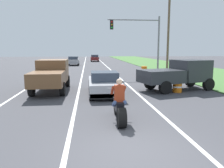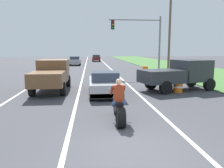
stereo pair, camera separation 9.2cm
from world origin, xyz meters
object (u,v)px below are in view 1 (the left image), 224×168
(construction_barrel_far, at_px, (144,71))
(distant_car_further_ahead, at_px, (95,58))
(pickup_truck_left_lane_brown, at_px, (51,74))
(distant_car_far_ahead, at_px, (74,61))
(traffic_light_mast_near, at_px, (143,36))
(construction_barrel_nearest, at_px, (177,84))
(sports_car_silver, at_px, (104,84))
(pickup_truck_right_shoulder_dark_grey, at_px, (179,73))
(motorcycle_with_rider, at_px, (119,106))
(construction_barrel_mid, at_px, (162,78))

(construction_barrel_far, xyz_separation_m, distant_car_further_ahead, (-4.06, 28.51, 0.27))
(pickup_truck_left_lane_brown, relative_size, distant_car_far_ahead, 1.20)
(traffic_light_mast_near, bearing_deg, construction_barrel_nearest, -90.18)
(traffic_light_mast_near, height_order, construction_barrel_far, traffic_light_mast_near)
(construction_barrel_far, bearing_deg, sports_car_silver, -118.30)
(sports_car_silver, xyz_separation_m, distant_car_further_ahead, (0.60, 37.17, 0.14))
(pickup_truck_right_shoulder_dark_grey, height_order, construction_barrel_far, pickup_truck_right_shoulder_dark_grey)
(motorcycle_with_rider, relative_size, distant_car_further_ahead, 0.55)
(motorcycle_with_rider, bearing_deg, distant_car_further_ahead, 89.41)
(sports_car_silver, distance_m, pickup_truck_right_shoulder_dark_grey, 5.09)
(distant_car_far_ahead, bearing_deg, construction_barrel_nearest, -72.47)
(traffic_light_mast_near, distance_m, distant_car_further_ahead, 28.10)
(motorcycle_with_rider, xyz_separation_m, distant_car_far_ahead, (-3.53, 30.68, 0.18))
(motorcycle_with_rider, bearing_deg, construction_barrel_mid, 62.01)
(construction_barrel_mid, bearing_deg, construction_barrel_nearest, -90.05)
(motorcycle_with_rider, xyz_separation_m, pickup_truck_left_lane_brown, (-3.48, 6.67, 0.51))
(traffic_light_mast_near, bearing_deg, construction_barrel_mid, -90.23)
(sports_car_silver, relative_size, construction_barrel_far, 4.30)
(distant_car_further_ahead, bearing_deg, pickup_truck_left_lane_brown, -96.25)
(pickup_truck_right_shoulder_dark_grey, height_order, distant_car_further_ahead, pickup_truck_right_shoulder_dark_grey)
(motorcycle_with_rider, xyz_separation_m, sports_car_silver, (-0.17, 5.27, 0.04))
(sports_car_silver, height_order, pickup_truck_right_shoulder_dark_grey, pickup_truck_right_shoulder_dark_grey)
(pickup_truck_right_shoulder_dark_grey, bearing_deg, motorcycle_with_rider, -128.21)
(sports_car_silver, bearing_deg, construction_barrel_mid, 34.03)
(construction_barrel_mid, height_order, distant_car_far_ahead, distant_car_far_ahead)
(motorcycle_with_rider, xyz_separation_m, construction_barrel_mid, (4.46, 8.39, -0.09))
(distant_car_far_ahead, bearing_deg, motorcycle_with_rider, -83.43)
(motorcycle_with_rider, relative_size, construction_barrel_far, 2.21)
(distant_car_far_ahead, bearing_deg, construction_barrel_mid, -70.27)
(sports_car_silver, bearing_deg, distant_car_far_ahead, 97.54)
(sports_car_silver, height_order, distant_car_further_ahead, distant_car_further_ahead)
(motorcycle_with_rider, distance_m, construction_barrel_mid, 9.50)
(distant_car_far_ahead, bearing_deg, distant_car_further_ahead, 71.36)
(distant_car_further_ahead, bearing_deg, construction_barrel_nearest, -83.80)
(pickup_truck_left_lane_brown, xyz_separation_m, pickup_truck_right_shoulder_dark_grey, (8.31, -0.53, 0.00))
(sports_car_silver, height_order, construction_barrel_far, sports_car_silver)
(pickup_truck_left_lane_brown, height_order, distant_car_far_ahead, pickup_truck_left_lane_brown)
(motorcycle_with_rider, bearing_deg, traffic_light_mast_near, 73.15)
(traffic_light_mast_near, bearing_deg, sports_car_silver, -115.99)
(construction_barrel_nearest, distance_m, construction_barrel_mid, 3.01)
(motorcycle_with_rider, xyz_separation_m, construction_barrel_nearest, (4.46, 5.38, -0.09))
(motorcycle_with_rider, distance_m, construction_barrel_far, 14.63)
(motorcycle_with_rider, bearing_deg, pickup_truck_left_lane_brown, 117.59)
(pickup_truck_left_lane_brown, height_order, construction_barrel_nearest, pickup_truck_left_lane_brown)
(construction_barrel_mid, distance_m, construction_barrel_far, 5.53)
(traffic_light_mast_near, relative_size, distant_car_far_ahead, 1.50)
(construction_barrel_mid, bearing_deg, construction_barrel_far, 89.68)
(traffic_light_mast_near, xyz_separation_m, construction_barrel_mid, (-0.03, -6.42, -3.54))
(motorcycle_with_rider, relative_size, construction_barrel_mid, 2.21)
(pickup_truck_right_shoulder_dark_grey, relative_size, distant_car_far_ahead, 1.29)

